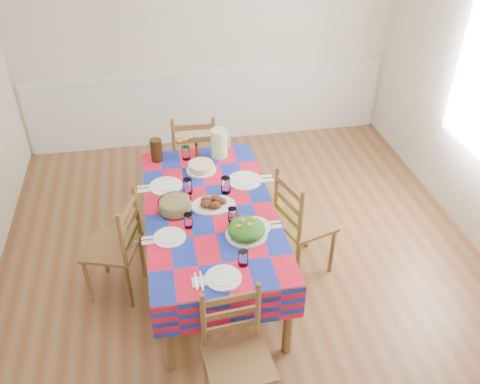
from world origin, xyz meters
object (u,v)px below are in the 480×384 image
at_px(chair_left, 117,247).
at_px(meat_platter, 213,203).
at_px(chair_far, 195,157).
at_px(chair_right, 301,224).
at_px(chair_near, 237,356).
at_px(green_pitcher, 219,143).
at_px(tea_pitcher, 156,150).
at_px(dining_table, 210,217).

bearing_deg(chair_left, meat_platter, 111.12).
bearing_deg(chair_far, chair_left, 60.34).
bearing_deg(meat_platter, chair_right, -2.97).
height_order(meat_platter, chair_left, chair_left).
height_order(chair_far, chair_right, chair_far).
bearing_deg(chair_near, chair_left, 117.99).
bearing_deg(green_pitcher, chair_far, 115.46).
distance_m(tea_pitcher, chair_left, 1.02).
distance_m(meat_platter, chair_left, 0.87).
xyz_separation_m(tea_pitcher, chair_right, (1.17, -0.85, -0.38)).
bearing_deg(dining_table, green_pitcher, 76.03).
bearing_deg(tea_pitcher, chair_left, -115.46).
bearing_deg(chair_left, chair_right, 108.33).
distance_m(dining_table, chair_left, 0.81).
xyz_separation_m(chair_near, chair_far, (0.00, 2.48, 0.04)).
distance_m(dining_table, tea_pitcher, 0.94).
height_order(dining_table, chair_far, chair_far).
bearing_deg(green_pitcher, chair_near, -95.71).
height_order(meat_platter, chair_far, chair_far).
height_order(meat_platter, green_pitcher, green_pitcher).
bearing_deg(tea_pitcher, dining_table, -65.22).
bearing_deg(dining_table, meat_platter, 42.57).
height_order(dining_table, meat_platter, meat_platter).
relative_size(chair_far, chair_right, 1.03).
bearing_deg(meat_platter, chair_left, -177.18).
xyz_separation_m(tea_pitcher, chair_left, (-0.40, -0.85, -0.39)).
distance_m(chair_near, chair_left, 1.46).
distance_m(chair_left, chair_right, 1.57).
xyz_separation_m(chair_near, chair_right, (0.79, 1.23, 0.02)).
height_order(green_pitcher, chair_near, green_pitcher).
bearing_deg(chair_left, tea_pitcher, 172.84).
xyz_separation_m(meat_platter, chair_left, (-0.82, -0.04, -0.31)).
xyz_separation_m(chair_near, chair_left, (-0.78, 1.23, 0.01)).
bearing_deg(meat_platter, green_pitcher, 77.54).
relative_size(meat_platter, chair_left, 0.38).
distance_m(meat_platter, green_pitcher, 0.81).
xyz_separation_m(meat_platter, chair_far, (-0.03, 1.21, -0.28)).
bearing_deg(chair_far, chair_near, 92.40).
distance_m(green_pitcher, chair_far, 0.61).
bearing_deg(chair_near, green_pitcher, 79.73).
xyz_separation_m(meat_platter, chair_right, (0.76, -0.04, -0.30)).
relative_size(meat_platter, chair_near, 0.38).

